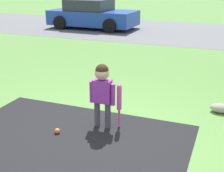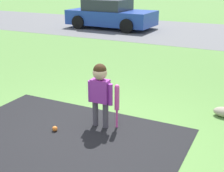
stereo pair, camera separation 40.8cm
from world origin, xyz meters
name	(u,v)px [view 2 (the right image)]	position (x,y,z in m)	size (l,w,h in m)	color
ground_plane	(90,140)	(0.00, 0.00, 0.00)	(60.00, 60.00, 0.00)	#5B8C42
street_strip	(210,34)	(0.00, 9.70, 0.00)	(40.00, 6.00, 0.01)	slate
child	(100,87)	(-0.07, 0.45, 0.65)	(0.41, 0.22, 1.01)	#4C4751
baseball_bat	(117,100)	(0.18, 0.52, 0.46)	(0.07, 0.07, 0.70)	#E54CA5
sports_ball	(55,129)	(-0.61, -0.01, 0.04)	(0.08, 0.08, 0.08)	orange
parked_car	(111,15)	(-4.34, 9.29, 0.59)	(3.87, 2.05, 1.26)	#2347AD
edging_rock	(224,112)	(1.60, 1.68, 0.08)	(0.34, 0.23, 0.16)	#9E937F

